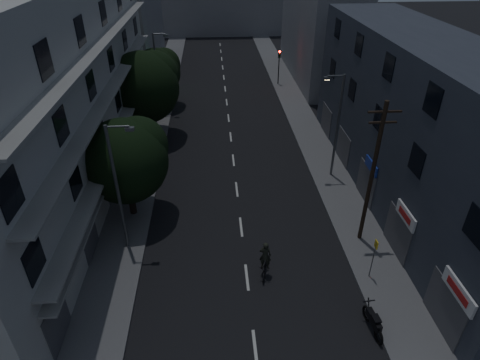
{
  "coord_description": "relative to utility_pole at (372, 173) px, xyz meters",
  "views": [
    {
      "loc": [
        -1.52,
        -9.58,
        16.51
      ],
      "look_at": [
        0.0,
        12.0,
        3.0
      ],
      "focal_mm": 30.0,
      "sensor_mm": 36.0,
      "label": 1
    }
  ],
  "objects": [
    {
      "name": "street_lamp_right",
      "position": [
        0.1,
        7.68,
        -0.27
      ],
      "size": [
        1.51,
        0.25,
        8.0
      ],
      "color": "#53565A",
      "rests_on": "sidewalk_right"
    },
    {
      "name": "building_far_end",
      "position": [
        -7.32,
        60.75,
        0.13
      ],
      "size": [
        24.0,
        8.0,
        10.0
      ],
      "primitive_type": "cube",
      "color": "slate",
      "rests_on": "ground"
    },
    {
      "name": "utility_pole",
      "position": [
        0.0,
        0.0,
        0.0
      ],
      "size": [
        1.8,
        0.24,
        9.0
      ],
      "color": "black",
      "rests_on": "sidewalk_right"
    },
    {
      "name": "building_left",
      "position": [
        -19.29,
        8.75,
        2.13
      ],
      "size": [
        7.0,
        36.0,
        14.0
      ],
      "color": "#A8A7A3",
      "rests_on": "ground"
    },
    {
      "name": "ground",
      "position": [
        -7.32,
        15.75,
        -4.87
      ],
      "size": [
        160.0,
        160.0,
        0.0
      ],
      "primitive_type": "plane",
      "color": "black",
      "rests_on": "ground"
    },
    {
      "name": "street_lamp_left_near",
      "position": [
        -14.23,
        0.24,
        -0.27
      ],
      "size": [
        1.51,
        0.25,
        8.0
      ],
      "color": "#585C5F",
      "rests_on": "sidewalk_left"
    },
    {
      "name": "building_far_left",
      "position": [
        -19.32,
        38.75,
        3.13
      ],
      "size": [
        6.0,
        20.0,
        16.0
      ],
      "primitive_type": "cube",
      "color": "slate",
      "rests_on": "ground"
    },
    {
      "name": "sidewalk_left",
      "position": [
        -14.82,
        15.75,
        -4.79
      ],
      "size": [
        3.0,
        90.0,
        0.15
      ],
      "primitive_type": "cube",
      "color": "#565659",
      "rests_on": "ground"
    },
    {
      "name": "bus_stop_sign",
      "position": [
        -0.53,
        -3.28,
        -2.98
      ],
      "size": [
        0.06,
        0.35,
        2.52
      ],
      "color": "#595B60",
      "rests_on": "sidewalk_right"
    },
    {
      "name": "sidewalk_right",
      "position": [
        0.18,
        15.75,
        -4.79
      ],
      "size": [
        3.0,
        90.0,
        0.15
      ],
      "primitive_type": "cube",
      "color": "#565659",
      "rests_on": "ground"
    },
    {
      "name": "building_right",
      "position": [
        4.68,
        4.74,
        0.63
      ],
      "size": [
        6.19,
        28.0,
        11.0
      ],
      "color": "#2C313C",
      "rests_on": "ground"
    },
    {
      "name": "tree_near",
      "position": [
        -14.47,
        3.71,
        -0.5
      ],
      "size": [
        5.46,
        5.46,
        6.74
      ],
      "color": "black",
      "rests_on": "sidewalk_left"
    },
    {
      "name": "traffic_signal_far_left",
      "position": [
        -13.61,
        30.71,
        -1.77
      ],
      "size": [
        0.28,
        0.37,
        4.1
      ],
      "color": "black",
      "rests_on": "sidewalk_left"
    },
    {
      "name": "tree_mid",
      "position": [
        -14.86,
        15.92,
        0.12
      ],
      "size": [
        6.3,
        6.3,
        7.75
      ],
      "color": "black",
      "rests_on": "sidewalk_left"
    },
    {
      "name": "traffic_signal_far_right",
      "position": [
        -0.64,
        29.77,
        -1.77
      ],
      "size": [
        0.28,
        0.37,
        4.1
      ],
      "color": "black",
      "rests_on": "sidewalk_right"
    },
    {
      "name": "motorcycle",
      "position": [
        -1.56,
        -6.61,
        -4.33
      ],
      "size": [
        0.62,
        2.14,
        1.37
      ],
      "rotation": [
        0.0,
        0.0,
        0.09
      ],
      "color": "black",
      "rests_on": "ground"
    },
    {
      "name": "street_lamp_left_far",
      "position": [
        -14.28,
        21.77,
        -0.27
      ],
      "size": [
        1.51,
        0.25,
        8.0
      ],
      "color": "slate",
      "rests_on": "sidewalk_left"
    },
    {
      "name": "lane_markings",
      "position": [
        -7.32,
        22.0,
        -4.86
      ],
      "size": [
        0.15,
        60.5,
        0.01
      ],
      "color": "beige",
      "rests_on": "ground"
    },
    {
      "name": "cyclist",
      "position": [
        -6.3,
        -2.54,
        -4.1
      ],
      "size": [
        0.98,
        1.88,
        2.27
      ],
      "rotation": [
        0.0,
        0.0,
        -0.2
      ],
      "color": "black",
      "rests_on": "ground"
    },
    {
      "name": "building_far_right",
      "position": [
        4.68,
        32.75,
        1.63
      ],
      "size": [
        6.0,
        20.0,
        13.0
      ],
      "primitive_type": "cube",
      "color": "slate",
      "rests_on": "ground"
    },
    {
      "name": "tree_far",
      "position": [
        -14.6,
        23.6,
        -0.89
      ],
      "size": [
        4.95,
        4.95,
        6.12
      ],
      "color": "black",
      "rests_on": "sidewalk_left"
    }
  ]
}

